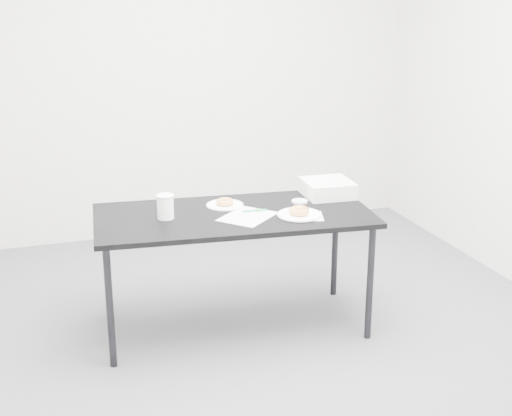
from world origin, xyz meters
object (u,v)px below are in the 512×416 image
object	(u,v)px
table	(234,222)
donut_far	(225,202)
plate_far	(225,205)
coffee_cup	(165,207)
pen	(255,210)
bakery_box	(328,188)
scorecard	(248,216)
plate_near	(299,215)
donut_near	(299,211)

from	to	relation	value
table	donut_far	xyz separation A→B (m)	(-0.01, 0.16, 0.08)
plate_far	coffee_cup	xyz separation A→B (m)	(-0.38, -0.12, 0.07)
donut_far	pen	bearing A→B (deg)	-51.74
plate_far	pen	bearing A→B (deg)	-51.74
pen	plate_far	bearing A→B (deg)	133.47
table	bakery_box	bearing A→B (deg)	18.76
table	plate_far	bearing A→B (deg)	98.25
scorecard	bakery_box	xyz separation A→B (m)	(0.60, 0.23, 0.05)
coffee_cup	bakery_box	world-z (taller)	coffee_cup
plate_near	coffee_cup	xyz separation A→B (m)	(-0.73, 0.20, 0.06)
pen	coffee_cup	bearing A→B (deg)	-179.61
plate_near	plate_far	bearing A→B (deg)	137.19
pen	coffee_cup	distance (m)	0.52
table	donut_far	bearing A→B (deg)	98.25
donut_far	bakery_box	distance (m)	0.66
plate_near	donut_far	xyz separation A→B (m)	(-0.35, 0.32, 0.02)
donut_far	scorecard	bearing A→B (deg)	-75.01
donut_near	coffee_cup	distance (m)	0.76
plate_far	coffee_cup	size ratio (longest dim) A/B	1.59
pen	plate_far	world-z (taller)	pen
pen	plate_far	xyz separation A→B (m)	(-0.13, 0.17, -0.00)
pen	coffee_cup	size ratio (longest dim) A/B	1.03
pen	bakery_box	size ratio (longest dim) A/B	0.50
table	pen	distance (m)	0.14
bakery_box	coffee_cup	bearing A→B (deg)	-170.11
pen	donut_far	size ratio (longest dim) A/B	1.38
donut_near	plate_far	xyz separation A→B (m)	(-0.35, 0.32, -0.03)
plate_far	donut_far	bearing A→B (deg)	0.00
scorecard	plate_far	xyz separation A→B (m)	(-0.06, 0.24, 0.00)
pen	plate_near	distance (m)	0.27
scorecard	plate_far	distance (m)	0.25
plate_near	coffee_cup	world-z (taller)	coffee_cup
plate_far	coffee_cup	distance (m)	0.41
scorecard	coffee_cup	distance (m)	0.47
plate_near	plate_far	size ratio (longest dim) A/B	1.14
pen	donut_near	size ratio (longest dim) A/B	1.21
pen	donut_far	xyz separation A→B (m)	(-0.13, 0.17, 0.02)
donut_near	bakery_box	world-z (taller)	bakery_box
plate_near	pen	bearing A→B (deg)	144.37
pen	donut_near	world-z (taller)	donut_near
donut_far	bakery_box	xyz separation A→B (m)	(0.66, -0.01, 0.03)
scorecard	bakery_box	world-z (taller)	bakery_box
plate_far	coffee_cup	bearing A→B (deg)	-162.00
donut_near	bakery_box	bearing A→B (deg)	45.06
table	scorecard	world-z (taller)	scorecard
table	plate_near	bearing A→B (deg)	-19.98
pen	donut_near	xyz separation A→B (m)	(0.22, -0.15, 0.02)
scorecard	plate_far	bearing A→B (deg)	153.20
bakery_box	scorecard	bearing A→B (deg)	-155.12
scorecard	pen	xyz separation A→B (m)	(0.07, 0.07, 0.01)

